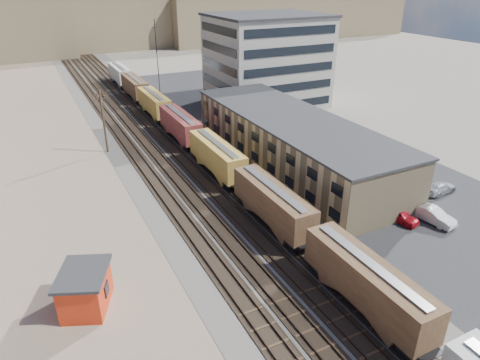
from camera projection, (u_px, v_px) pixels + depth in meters
name	position (u px, v px, depth m)	size (l,w,h in m)	color
ground	(300.00, 294.00, 37.97)	(300.00, 300.00, 0.00)	#6B6356
ballast_bed	(146.00, 129.00, 78.14)	(18.00, 200.00, 0.06)	#4C4742
dirt_yard	(30.00, 170.00, 62.00)	(24.00, 180.00, 0.03)	#7F6C57
asphalt_lot	(293.00, 136.00, 75.01)	(26.00, 120.00, 0.04)	#232326
rail_tracks	(143.00, 129.00, 77.88)	(11.40, 200.00, 0.24)	black
freight_train	(197.00, 139.00, 65.80)	(3.00, 119.74, 4.46)	black
warehouse	(291.00, 141.00, 62.54)	(12.40, 40.40, 7.25)	tan
office_tower	(267.00, 61.00, 89.43)	(22.60, 18.60, 18.45)	#9E998E
utility_pole_north	(103.00, 120.00, 65.97)	(2.20, 0.32, 10.00)	#382619
radio_mast	(158.00, 66.00, 84.65)	(1.20, 0.16, 18.00)	black
hills_north	(61.00, 6.00, 166.83)	(265.00, 80.00, 32.00)	brown
maintenance_shed	(85.00, 289.00, 35.79)	(5.49, 6.09, 3.65)	red
parked_car_red	(400.00, 216.00, 48.85)	(1.80, 4.47, 1.52)	#AF101C
parked_car_white	(432.00, 215.00, 48.72)	(1.81, 5.19, 1.71)	silver
parked_car_silver	(440.00, 188.00, 55.14)	(2.07, 5.09, 1.48)	#9DA0A5
parked_car_blue	(279.00, 109.00, 87.08)	(2.85, 6.18, 1.72)	navy
parked_car_far	(275.00, 110.00, 86.26)	(1.82, 4.51, 1.54)	silver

